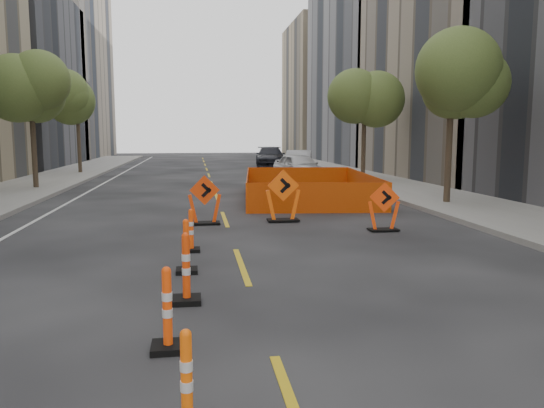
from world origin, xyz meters
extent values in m
plane|color=black|center=(0.00, 0.00, 0.00)|extent=(140.00, 140.00, 0.00)
cube|color=gray|center=(9.00, 12.00, 0.07)|extent=(4.00, 90.00, 0.15)
cube|color=gray|center=(-17.00, 55.60, 10.00)|extent=(12.00, 20.00, 20.00)
cube|color=gray|center=(17.00, 23.80, 7.00)|extent=(12.00, 16.00, 14.00)
cube|color=gray|center=(17.00, 40.20, 10.00)|extent=(12.00, 18.00, 20.00)
cube|color=tan|center=(17.00, 58.60, 8.00)|extent=(12.00, 14.00, 16.00)
cylinder|color=#382B1E|center=(-8.40, 20.00, 1.57)|extent=(0.24, 0.24, 3.15)
sphere|color=#476029|center=(-8.40, 20.00, 4.55)|extent=(2.80, 2.80, 2.80)
cylinder|color=#382B1E|center=(-8.40, 30.00, 1.57)|extent=(0.24, 0.24, 3.15)
sphere|color=#476029|center=(-8.40, 30.00, 4.55)|extent=(2.80, 2.80, 2.80)
cylinder|color=#382B1E|center=(8.40, 12.00, 1.57)|extent=(0.24, 0.24, 3.15)
sphere|color=#476029|center=(8.40, 12.00, 4.55)|extent=(2.80, 2.80, 2.80)
cylinder|color=#382B1E|center=(8.40, 22.00, 1.57)|extent=(0.24, 0.24, 3.15)
sphere|color=#476029|center=(8.40, 22.00, 4.55)|extent=(2.80, 2.80, 2.80)
imported|color=silver|center=(5.04, 23.36, 0.78)|extent=(2.74, 4.87, 1.56)
imported|color=#B1B2B7|center=(6.05, 28.63, 0.78)|extent=(2.79, 5.02, 1.57)
imported|color=black|center=(5.16, 35.88, 0.82)|extent=(2.87, 5.86, 1.64)
camera|label=1|loc=(-0.91, -6.49, 2.66)|focal=35.00mm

